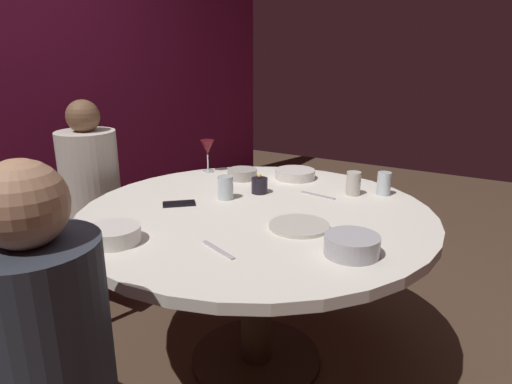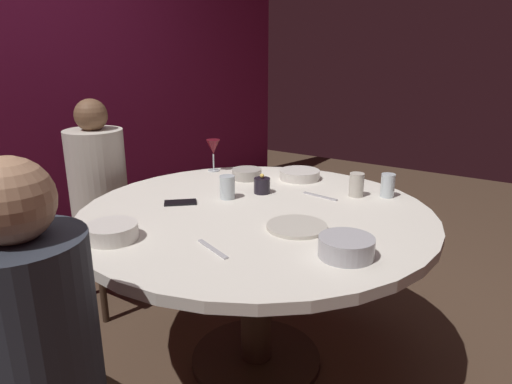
{
  "view_description": "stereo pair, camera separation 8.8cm",
  "coord_description": "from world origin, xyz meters",
  "px_view_note": "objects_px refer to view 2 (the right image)",
  "views": [
    {
      "loc": [
        -1.57,
        -0.93,
        1.41
      ],
      "look_at": [
        0.0,
        0.0,
        0.83
      ],
      "focal_mm": 32.23,
      "sensor_mm": 36.0,
      "label": 1
    },
    {
      "loc": [
        -1.53,
        -1.0,
        1.41
      ],
      "look_at": [
        0.0,
        0.0,
        0.83
      ],
      "focal_mm": 32.23,
      "sensor_mm": 36.0,
      "label": 2
    }
  ],
  "objects_px": {
    "cell_phone": "(180,202)",
    "dining_table": "(256,239)",
    "bowl_serving_large": "(346,247)",
    "bowl_small_white": "(112,232)",
    "cup_by_right_diner": "(357,185)",
    "seated_diner_left": "(32,334)",
    "cup_by_left_diner": "(388,185)",
    "dinner_plate": "(297,227)",
    "wine_glass": "(213,148)",
    "bowl_sauce_side": "(247,174)",
    "candle_holder": "(262,185)",
    "seated_diner_back": "(98,182)",
    "cup_near_candle": "(227,187)",
    "bowl_salad_center": "(300,175)"
  },
  "relations": [
    {
      "from": "bowl_salad_center",
      "to": "cup_near_candle",
      "type": "xyz_separation_m",
      "value": [
        -0.47,
        0.12,
        0.03
      ]
    },
    {
      "from": "dinner_plate",
      "to": "cup_near_candle",
      "type": "xyz_separation_m",
      "value": [
        0.15,
        0.44,
        0.05
      ]
    },
    {
      "from": "bowl_serving_large",
      "to": "cup_near_candle",
      "type": "bearing_deg",
      "value": 68.26
    },
    {
      "from": "dinner_plate",
      "to": "cup_near_candle",
      "type": "relative_size",
      "value": 2.2
    },
    {
      "from": "cell_phone",
      "to": "seated_diner_back",
      "type": "bearing_deg",
      "value": -141.4
    },
    {
      "from": "bowl_small_white",
      "to": "bowl_sauce_side",
      "type": "distance_m",
      "value": 0.92
    },
    {
      "from": "seated_diner_left",
      "to": "bowl_serving_large",
      "type": "bearing_deg",
      "value": -31.77
    },
    {
      "from": "cup_by_left_diner",
      "to": "bowl_small_white",
      "type": "bearing_deg",
      "value": 147.21
    },
    {
      "from": "seated_diner_left",
      "to": "seated_diner_back",
      "type": "relative_size",
      "value": 1.02
    },
    {
      "from": "bowl_serving_large",
      "to": "bowl_small_white",
      "type": "height_order",
      "value": "bowl_serving_large"
    },
    {
      "from": "bowl_serving_large",
      "to": "bowl_small_white",
      "type": "relative_size",
      "value": 1.0
    },
    {
      "from": "dining_table",
      "to": "bowl_sauce_side",
      "type": "distance_m",
      "value": 0.52
    },
    {
      "from": "cell_phone",
      "to": "wine_glass",
      "type": "bearing_deg",
      "value": 160.87
    },
    {
      "from": "seated_diner_back",
      "to": "bowl_small_white",
      "type": "distance_m",
      "value": 0.94
    },
    {
      "from": "seated_diner_left",
      "to": "dinner_plate",
      "type": "height_order",
      "value": "seated_diner_left"
    },
    {
      "from": "seated_diner_left",
      "to": "wine_glass",
      "type": "bearing_deg",
      "value": 21.16
    },
    {
      "from": "bowl_sauce_side",
      "to": "seated_diner_back",
      "type": "bearing_deg",
      "value": 118.01
    },
    {
      "from": "seated_diner_back",
      "to": "bowl_small_white",
      "type": "relative_size",
      "value": 6.29
    },
    {
      "from": "seated_diner_back",
      "to": "cup_by_left_diner",
      "type": "xyz_separation_m",
      "value": [
        0.48,
        -1.43,
        0.09
      ]
    },
    {
      "from": "dinner_plate",
      "to": "bowl_small_white",
      "type": "distance_m",
      "value": 0.68
    },
    {
      "from": "candle_holder",
      "to": "cup_by_left_diner",
      "type": "xyz_separation_m",
      "value": [
        0.27,
        -0.51,
        0.02
      ]
    },
    {
      "from": "bowl_small_white",
      "to": "cup_by_left_diner",
      "type": "xyz_separation_m",
      "value": [
        1.03,
        -0.66,
        0.03
      ]
    },
    {
      "from": "bowl_sauce_side",
      "to": "cup_by_left_diner",
      "type": "relative_size",
      "value": 1.43
    },
    {
      "from": "seated_diner_back",
      "to": "bowl_salad_center",
      "type": "height_order",
      "value": "seated_diner_back"
    },
    {
      "from": "dinner_plate",
      "to": "cup_by_right_diner",
      "type": "relative_size",
      "value": 2.12
    },
    {
      "from": "bowl_serving_large",
      "to": "seated_diner_left",
      "type": "bearing_deg",
      "value": 148.23
    },
    {
      "from": "dinner_plate",
      "to": "bowl_sauce_side",
      "type": "relative_size",
      "value": 1.51
    },
    {
      "from": "dinner_plate",
      "to": "cup_near_candle",
      "type": "distance_m",
      "value": 0.46
    },
    {
      "from": "bowl_salad_center",
      "to": "bowl_small_white",
      "type": "height_order",
      "value": "bowl_small_white"
    },
    {
      "from": "candle_holder",
      "to": "dinner_plate",
      "type": "xyz_separation_m",
      "value": [
        -0.3,
        -0.35,
        -0.03
      ]
    },
    {
      "from": "bowl_serving_large",
      "to": "cup_by_right_diner",
      "type": "xyz_separation_m",
      "value": [
        0.63,
        0.21,
        0.02
      ]
    },
    {
      "from": "cup_by_left_diner",
      "to": "dinner_plate",
      "type": "bearing_deg",
      "value": 164.31
    },
    {
      "from": "candle_holder",
      "to": "bowl_small_white",
      "type": "relative_size",
      "value": 0.51
    },
    {
      "from": "bowl_serving_large",
      "to": "dinner_plate",
      "type": "bearing_deg",
      "value": 63.09
    },
    {
      "from": "seated_diner_back",
      "to": "bowl_small_white",
      "type": "xyz_separation_m",
      "value": [
        -0.54,
        -0.77,
        0.07
      ]
    },
    {
      "from": "dinner_plate",
      "to": "bowl_sauce_side",
      "type": "xyz_separation_m",
      "value": [
        0.47,
        0.55,
        0.02
      ]
    },
    {
      "from": "bowl_small_white",
      "to": "cell_phone",
      "type": "bearing_deg",
      "value": 8.96
    },
    {
      "from": "dining_table",
      "to": "bowl_salad_center",
      "type": "bearing_deg",
      "value": 8.1
    },
    {
      "from": "bowl_small_white",
      "to": "bowl_sauce_side",
      "type": "relative_size",
      "value": 1.2
    },
    {
      "from": "cell_phone",
      "to": "cup_by_right_diner",
      "type": "bearing_deg",
      "value": 88.32
    },
    {
      "from": "dinner_plate",
      "to": "bowl_salad_center",
      "type": "relative_size",
      "value": 1.11
    },
    {
      "from": "candle_holder",
      "to": "dinner_plate",
      "type": "relative_size",
      "value": 0.41
    },
    {
      "from": "seated_diner_back",
      "to": "dinner_plate",
      "type": "bearing_deg",
      "value": -3.88
    },
    {
      "from": "seated_diner_back",
      "to": "candle_holder",
      "type": "height_order",
      "value": "seated_diner_back"
    },
    {
      "from": "bowl_serving_large",
      "to": "cup_by_left_diner",
      "type": "distance_m",
      "value": 0.7
    },
    {
      "from": "cell_phone",
      "to": "seated_diner_left",
      "type": "bearing_deg",
      "value": -22.58
    },
    {
      "from": "cell_phone",
      "to": "dining_table",
      "type": "bearing_deg",
      "value": 66.25
    },
    {
      "from": "candle_holder",
      "to": "cup_by_right_diner",
      "type": "distance_m",
      "value": 0.44
    },
    {
      "from": "dining_table",
      "to": "cup_by_left_diner",
      "type": "bearing_deg",
      "value": -39.73
    },
    {
      "from": "dinner_plate",
      "to": "bowl_small_white",
      "type": "bearing_deg",
      "value": 132.29
    }
  ]
}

